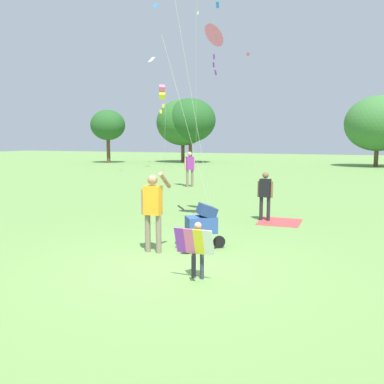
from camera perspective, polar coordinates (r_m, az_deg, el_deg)
name	(u,v)px	position (r m, az deg, el deg)	size (l,w,h in m)	color
ground_plane	(174,267)	(8.02, -2.50, -10.28)	(120.00, 120.00, 0.00)	#668E47
treeline_distant	(326,120)	(38.74, 18.12, 9.42)	(40.76, 7.52, 6.97)	brown
child_with_butterfly_kite	(197,245)	(7.17, 0.70, -7.34)	(0.69, 0.33, 1.00)	#33384C
person_adult_flyer	(153,206)	(8.80, -5.43, -1.93)	(0.54, 0.51, 1.75)	#7F705B
stroller	(202,222)	(9.07, 1.41, -4.23)	(1.05, 0.90, 1.03)	black
kite_orange_delta	(162,93)	(15.94, -4.17, 13.48)	(1.12, 1.86, 4.45)	pink
kite_green_novelty	(214,37)	(12.48, 3.07, 20.66)	(1.47, 1.68, 5.65)	pink
kite_blue_high	(196,4)	(18.67, 0.62, 24.59)	(1.43, 2.85, 8.81)	red
person_red_shirt	(265,192)	(12.37, 10.10, -0.03)	(0.47, 0.22, 1.46)	#232328
person_sitting_far	(190,166)	(20.85, -0.32, 3.60)	(0.44, 0.44, 1.79)	#7F705B
picnic_blanket	(280,222)	(12.38, 12.06, -4.07)	(1.19, 1.26, 0.02)	#CC3D3D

